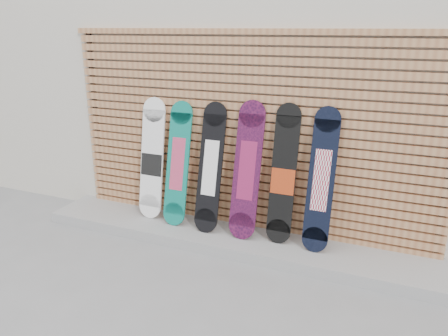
{
  "coord_description": "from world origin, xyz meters",
  "views": [
    {
      "loc": [
        1.43,
        -3.39,
        2.31
      ],
      "look_at": [
        -0.31,
        0.75,
        0.85
      ],
      "focal_mm": 35.0,
      "sensor_mm": 36.0,
      "label": 1
    }
  ],
  "objects_px": {
    "snowboard_3": "(247,171)",
    "snowboard_5": "(321,180)",
    "snowboard_1": "(178,164)",
    "snowboard_0": "(152,160)",
    "snowboard_4": "(283,175)",
    "snowboard_2": "(210,168)"
  },
  "relations": [
    {
      "from": "snowboard_0",
      "to": "snowboard_1",
      "type": "relative_size",
      "value": 1.01
    },
    {
      "from": "snowboard_1",
      "to": "snowboard_3",
      "type": "distance_m",
      "value": 0.84
    },
    {
      "from": "snowboard_0",
      "to": "snowboard_5",
      "type": "xyz_separation_m",
      "value": [
        1.99,
        -0.03,
        0.03
      ]
    },
    {
      "from": "snowboard_3",
      "to": "snowboard_4",
      "type": "xyz_separation_m",
      "value": [
        0.39,
        0.03,
        -0.01
      ]
    },
    {
      "from": "snowboard_1",
      "to": "snowboard_4",
      "type": "xyz_separation_m",
      "value": [
        1.23,
        0.02,
        0.02
      ]
    },
    {
      "from": "snowboard_2",
      "to": "snowboard_3",
      "type": "bearing_deg",
      "value": 0.51
    },
    {
      "from": "snowboard_5",
      "to": "snowboard_3",
      "type": "bearing_deg",
      "value": -179.08
    },
    {
      "from": "snowboard_5",
      "to": "snowboard_4",
      "type": "bearing_deg",
      "value": 177.39
    },
    {
      "from": "snowboard_1",
      "to": "snowboard_5",
      "type": "xyz_separation_m",
      "value": [
        1.63,
        0.0,
        0.03
      ]
    },
    {
      "from": "snowboard_3",
      "to": "snowboard_5",
      "type": "distance_m",
      "value": 0.79
    },
    {
      "from": "snowboard_3",
      "to": "snowboard_5",
      "type": "xyz_separation_m",
      "value": [
        0.79,
        0.01,
        -0.01
      ]
    },
    {
      "from": "snowboard_3",
      "to": "snowboard_5",
      "type": "bearing_deg",
      "value": 0.92
    },
    {
      "from": "snowboard_1",
      "to": "snowboard_5",
      "type": "relative_size",
      "value": 0.96
    },
    {
      "from": "snowboard_1",
      "to": "snowboard_3",
      "type": "height_order",
      "value": "snowboard_3"
    },
    {
      "from": "snowboard_1",
      "to": "snowboard_4",
      "type": "relative_size",
      "value": 0.96
    },
    {
      "from": "snowboard_2",
      "to": "snowboard_5",
      "type": "relative_size",
      "value": 0.98
    },
    {
      "from": "snowboard_1",
      "to": "snowboard_5",
      "type": "distance_m",
      "value": 1.63
    },
    {
      "from": "snowboard_2",
      "to": "snowboard_5",
      "type": "height_order",
      "value": "snowboard_5"
    },
    {
      "from": "snowboard_2",
      "to": "snowboard_1",
      "type": "bearing_deg",
      "value": 178.23
    },
    {
      "from": "snowboard_0",
      "to": "snowboard_2",
      "type": "relative_size",
      "value": 1.0
    },
    {
      "from": "snowboard_0",
      "to": "snowboard_1",
      "type": "height_order",
      "value": "snowboard_0"
    },
    {
      "from": "snowboard_0",
      "to": "snowboard_3",
      "type": "height_order",
      "value": "snowboard_3"
    }
  ]
}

